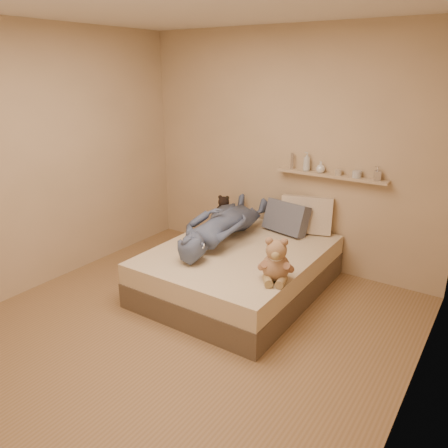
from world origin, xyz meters
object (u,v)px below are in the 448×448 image
Objects in this scene: wall_shelf at (330,176)px; teddy_bear at (276,263)px; dark_plush at (224,209)px; pillow_cream at (307,215)px; pillow_grey at (286,218)px; bed at (239,269)px; person at (222,223)px; game_console at (194,247)px.

teddy_bear is at bearing -87.04° from wall_shelf.
wall_shelf is at bearing 92.96° from teddy_bear.
dark_plush is 1.00m from pillow_cream.
wall_shelf is (0.38, 0.22, 0.48)m from pillow_grey.
teddy_bear reaches higher than dark_plush.
dark_plush reaches higher than bed.
wall_shelf is (0.84, 0.80, 0.46)m from person.
pillow_grey is 0.74m from person.
person is (-0.29, 0.11, 0.41)m from bed.
pillow_grey is at bearing -141.57° from pillow_cream.
bed is 0.51m from person.
bed is at bearing 71.48° from game_console.
pillow_cream reaches higher than game_console.
pillow_cream reaches higher than dark_plush.
person is at bearing 100.32° from game_console.
teddy_bear is at bearing -67.84° from pillow_grey.
wall_shelf reaches higher than teddy_bear.
wall_shelf is (0.72, 1.42, 0.49)m from game_console.
pillow_cream is (0.52, 1.35, 0.04)m from game_console.
wall_shelf is at bearing 12.15° from dark_plush.
bed is at bearing -103.79° from pillow_grey.
bed is 1.58× the size of wall_shelf.
bed is 3.80× the size of pillow_grey.
bed is 0.84m from teddy_bear.
bed is 0.98m from dark_plush.
bed is 4.79× the size of teddy_bear.
bed is at bearing -46.04° from dark_plush.
pillow_grey is (-0.45, 1.10, 0.01)m from teddy_bear.
wall_shelf reaches higher than dark_plush.
pillow_cream is at bearing 38.43° from pillow_grey.
teddy_bear is 1.64m from dark_plush.
dark_plush is 0.25× the size of wall_shelf.
pillow_grey reaches higher than game_console.
pillow_grey is 0.42× the size of wall_shelf.
person reaches higher than dark_plush.
pillow_grey is at bearing 112.16° from teddy_bear.
teddy_bear is 0.33× the size of wall_shelf.
person is (-0.11, 0.63, 0.02)m from game_console.
wall_shelf is (1.18, 0.25, 0.52)m from dark_plush.
bed is at bearing -121.18° from wall_shelf.
teddy_bear is 1.30× the size of dark_plush.
person is at bearing 158.52° from bed.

